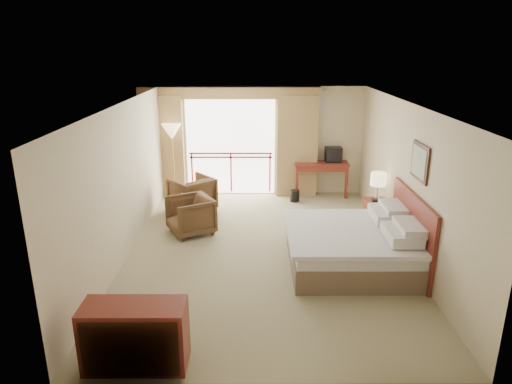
{
  "coord_description": "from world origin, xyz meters",
  "views": [
    {
      "loc": [
        -0.18,
        -7.73,
        3.65
      ],
      "look_at": [
        -0.17,
        0.4,
        1.02
      ],
      "focal_mm": 32.0,
      "sensor_mm": 36.0,
      "label": 1
    }
  ],
  "objects_px": {
    "side_table": "(182,202)",
    "dresser": "(135,336)",
    "desk": "(320,168)",
    "wastebasket": "(295,196)",
    "bed": "(353,246)",
    "armchair_near": "(191,233)",
    "table_lamp": "(378,180)",
    "floor_lamp": "(172,135)",
    "tv": "(333,155)",
    "nightstand": "(376,216)",
    "armchair_far": "(193,210)"
  },
  "relations": [
    {
      "from": "side_table",
      "to": "floor_lamp",
      "type": "relative_size",
      "value": 0.29
    },
    {
      "from": "bed",
      "to": "floor_lamp",
      "type": "relative_size",
      "value": 1.15
    },
    {
      "from": "armchair_near",
      "to": "bed",
      "type": "bearing_deg",
      "value": 35.38
    },
    {
      "from": "wastebasket",
      "to": "dresser",
      "type": "distance_m",
      "value": 6.44
    },
    {
      "from": "wastebasket",
      "to": "side_table",
      "type": "height_order",
      "value": "side_table"
    },
    {
      "from": "table_lamp",
      "to": "armchair_far",
      "type": "xyz_separation_m",
      "value": [
        -3.91,
        1.19,
        -1.09
      ]
    },
    {
      "from": "side_table",
      "to": "table_lamp",
      "type": "bearing_deg",
      "value": -9.29
    },
    {
      "from": "side_table",
      "to": "floor_lamp",
      "type": "bearing_deg",
      "value": 105.2
    },
    {
      "from": "armchair_near",
      "to": "side_table",
      "type": "height_order",
      "value": "side_table"
    },
    {
      "from": "armchair_near",
      "to": "floor_lamp",
      "type": "relative_size",
      "value": 0.45
    },
    {
      "from": "desk",
      "to": "floor_lamp",
      "type": "distance_m",
      "value": 3.77
    },
    {
      "from": "desk",
      "to": "side_table",
      "type": "height_order",
      "value": "desk"
    },
    {
      "from": "side_table",
      "to": "floor_lamp",
      "type": "height_order",
      "value": "floor_lamp"
    },
    {
      "from": "tv",
      "to": "wastebasket",
      "type": "xyz_separation_m",
      "value": [
        -0.97,
        -0.5,
        -0.91
      ]
    },
    {
      "from": "table_lamp",
      "to": "armchair_near",
      "type": "xyz_separation_m",
      "value": [
        -3.76,
        -0.14,
        -1.09
      ]
    },
    {
      "from": "bed",
      "to": "nightstand",
      "type": "height_order",
      "value": "bed"
    },
    {
      "from": "nightstand",
      "to": "tv",
      "type": "distance_m",
      "value": 2.53
    },
    {
      "from": "table_lamp",
      "to": "armchair_far",
      "type": "height_order",
      "value": "table_lamp"
    },
    {
      "from": "bed",
      "to": "dresser",
      "type": "height_order",
      "value": "bed"
    },
    {
      "from": "nightstand",
      "to": "floor_lamp",
      "type": "distance_m",
      "value": 5.13
    },
    {
      "from": "nightstand",
      "to": "side_table",
      "type": "relative_size",
      "value": 1.21
    },
    {
      "from": "bed",
      "to": "tv",
      "type": "height_order",
      "value": "tv"
    },
    {
      "from": "bed",
      "to": "armchair_far",
      "type": "bearing_deg",
      "value": 138.41
    },
    {
      "from": "wastebasket",
      "to": "armchair_far",
      "type": "distance_m",
      "value": 2.5
    },
    {
      "from": "wastebasket",
      "to": "floor_lamp",
      "type": "relative_size",
      "value": 0.15
    },
    {
      "from": "bed",
      "to": "wastebasket",
      "type": "bearing_deg",
      "value": 101.84
    },
    {
      "from": "tv",
      "to": "side_table",
      "type": "height_order",
      "value": "tv"
    },
    {
      "from": "table_lamp",
      "to": "dresser",
      "type": "bearing_deg",
      "value": -132.94
    },
    {
      "from": "table_lamp",
      "to": "armchair_far",
      "type": "bearing_deg",
      "value": 163.1
    },
    {
      "from": "table_lamp",
      "to": "tv",
      "type": "height_order",
      "value": "tv"
    },
    {
      "from": "tv",
      "to": "side_table",
      "type": "bearing_deg",
      "value": -174.7
    },
    {
      "from": "nightstand",
      "to": "armchair_far",
      "type": "distance_m",
      "value": 4.11
    },
    {
      "from": "side_table",
      "to": "nightstand",
      "type": "bearing_deg",
      "value": -9.98
    },
    {
      "from": "desk",
      "to": "armchair_far",
      "type": "xyz_separation_m",
      "value": [
        -3.09,
        -1.2,
        -0.68
      ]
    },
    {
      "from": "table_lamp",
      "to": "desk",
      "type": "distance_m",
      "value": 2.56
    },
    {
      "from": "wastebasket",
      "to": "side_table",
      "type": "relative_size",
      "value": 0.51
    },
    {
      "from": "floor_lamp",
      "to": "dresser",
      "type": "bearing_deg",
      "value": -84.57
    },
    {
      "from": "armchair_near",
      "to": "floor_lamp",
      "type": "bearing_deg",
      "value": 168.5
    },
    {
      "from": "dresser",
      "to": "tv",
      "type": "bearing_deg",
      "value": 59.74
    },
    {
      "from": "nightstand",
      "to": "tv",
      "type": "bearing_deg",
      "value": 105.62
    },
    {
      "from": "floor_lamp",
      "to": "dresser",
      "type": "relative_size",
      "value": 1.53
    },
    {
      "from": "nightstand",
      "to": "bed",
      "type": "bearing_deg",
      "value": -113.62
    },
    {
      "from": "tv",
      "to": "floor_lamp",
      "type": "relative_size",
      "value": 0.22
    },
    {
      "from": "side_table",
      "to": "dresser",
      "type": "xyz_separation_m",
      "value": [
        0.2,
        -4.82,
        0.03
      ]
    },
    {
      "from": "armchair_far",
      "to": "armchair_near",
      "type": "distance_m",
      "value": 1.34
    },
    {
      "from": "nightstand",
      "to": "table_lamp",
      "type": "relative_size",
      "value": 1.2
    },
    {
      "from": "desk",
      "to": "wastebasket",
      "type": "xyz_separation_m",
      "value": [
        -0.67,
        -0.56,
        -0.54
      ]
    },
    {
      "from": "table_lamp",
      "to": "wastebasket",
      "type": "relative_size",
      "value": 1.98
    },
    {
      "from": "nightstand",
      "to": "dresser",
      "type": "bearing_deg",
      "value": -130.05
    },
    {
      "from": "table_lamp",
      "to": "wastebasket",
      "type": "xyz_separation_m",
      "value": [
        -1.5,
        1.82,
        -0.95
      ]
    }
  ]
}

